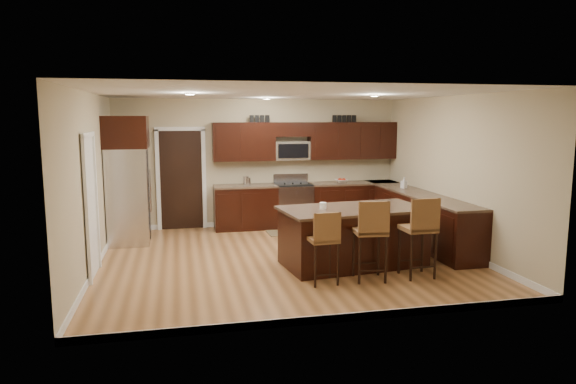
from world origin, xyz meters
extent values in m
plane|color=#A47041|center=(0.00, 0.00, 0.00)|extent=(6.00, 6.00, 0.00)
plane|color=silver|center=(0.00, 0.00, 2.70)|extent=(6.00, 6.00, 0.00)
plane|color=tan|center=(0.00, 2.75, 1.35)|extent=(6.00, 0.00, 6.00)
plane|color=tan|center=(-3.00, 0.00, 1.35)|extent=(0.00, 5.50, 5.50)
plane|color=tan|center=(3.00, 0.00, 1.35)|extent=(0.00, 5.50, 5.50)
cube|color=black|center=(-0.35, 2.45, 0.44)|extent=(1.30, 0.60, 0.88)
cube|color=black|center=(2.03, 2.45, 0.44)|extent=(1.94, 0.60, 0.88)
cube|color=black|center=(2.70, 0.48, 0.44)|extent=(0.60, 3.35, 0.88)
cube|color=brown|center=(-0.35, 2.45, 0.90)|extent=(1.30, 0.63, 0.04)
cube|color=brown|center=(2.03, 2.45, 0.90)|extent=(1.94, 0.63, 0.04)
cube|color=brown|center=(2.70, 0.48, 0.90)|extent=(0.63, 3.35, 0.04)
cube|color=black|center=(-0.35, 2.58, 1.82)|extent=(1.30, 0.33, 0.80)
cube|color=black|center=(2.03, 2.58, 1.82)|extent=(1.94, 0.33, 0.80)
cube|color=black|center=(0.68, 2.58, 2.07)|extent=(0.76, 0.33, 0.30)
cube|color=silver|center=(0.68, 2.45, 0.45)|extent=(0.76, 0.64, 0.90)
cube|color=black|center=(0.68, 2.45, 0.91)|extent=(0.76, 0.60, 0.03)
cube|color=black|center=(0.68, 2.15, 0.45)|extent=(0.65, 0.01, 0.45)
cube|color=silver|center=(0.68, 2.72, 1.02)|extent=(0.76, 0.05, 0.18)
cube|color=silver|center=(0.68, 2.60, 1.62)|extent=(0.76, 0.31, 0.40)
cube|color=black|center=(-1.65, 2.73, 1.03)|extent=(0.85, 0.03, 2.06)
cube|color=white|center=(-2.98, -0.30, 1.02)|extent=(0.03, 0.80, 2.04)
cube|color=black|center=(0.97, -0.56, 0.44)|extent=(2.28, 1.33, 0.88)
cube|color=brown|center=(0.97, -0.56, 0.90)|extent=(2.39, 1.44, 0.04)
cube|color=black|center=(0.97, -0.56, 0.04)|extent=(2.19, 1.24, 0.09)
cube|color=brown|center=(0.24, -1.34, 0.63)|extent=(0.41, 0.41, 0.06)
cube|color=brown|center=(0.26, -1.52, 0.83)|extent=(0.39, 0.06, 0.42)
cylinder|color=black|center=(0.08, -1.51, 0.30)|extent=(0.03, 0.03, 0.60)
cylinder|color=black|center=(0.41, -1.51, 0.30)|extent=(0.03, 0.03, 0.60)
cylinder|color=black|center=(0.08, -1.18, 0.30)|extent=(0.03, 0.03, 0.60)
cylinder|color=black|center=(0.41, -1.18, 0.30)|extent=(0.03, 0.03, 0.60)
cube|color=brown|center=(0.94, -1.34, 0.71)|extent=(0.49, 0.49, 0.06)
cube|color=brown|center=(0.92, -1.54, 0.94)|extent=(0.44, 0.09, 0.47)
cylinder|color=black|center=(0.75, -1.53, 0.34)|extent=(0.04, 0.04, 0.68)
cylinder|color=black|center=(1.13, -1.53, 0.34)|extent=(0.04, 0.04, 0.68)
cylinder|color=black|center=(0.75, -1.15, 0.34)|extent=(0.04, 0.04, 0.68)
cylinder|color=black|center=(1.13, -1.15, 0.34)|extent=(0.04, 0.04, 0.68)
cube|color=brown|center=(1.68, -1.34, 0.72)|extent=(0.46, 0.46, 0.06)
cube|color=brown|center=(1.69, -1.54, 0.95)|extent=(0.45, 0.06, 0.48)
cylinder|color=black|center=(1.49, -1.53, 0.34)|extent=(0.04, 0.04, 0.69)
cylinder|color=black|center=(1.87, -1.53, 0.34)|extent=(0.04, 0.04, 0.69)
cylinder|color=black|center=(1.49, -1.15, 0.34)|extent=(0.04, 0.04, 0.69)
cylinder|color=black|center=(1.87, -1.15, 0.34)|extent=(0.04, 0.04, 0.69)
cube|color=silver|center=(-2.62, 1.69, 0.89)|extent=(0.72, 0.89, 1.77)
cube|color=black|center=(-2.26, 1.69, 0.89)|extent=(0.01, 0.02, 1.68)
cylinder|color=silver|center=(-2.23, 1.61, 0.97)|extent=(0.02, 0.02, 0.79)
cylinder|color=silver|center=(-2.23, 1.77, 0.97)|extent=(0.02, 0.02, 0.79)
cube|color=black|center=(-2.62, 1.69, 2.06)|extent=(0.78, 0.95, 0.58)
cube|color=brown|center=(0.49, 1.90, 0.01)|extent=(0.97, 0.68, 0.01)
imported|color=silver|center=(1.75, 2.45, 0.95)|extent=(0.30, 0.30, 0.07)
imported|color=#B2B2B2|center=(2.70, 1.35, 1.03)|extent=(0.12, 0.13, 0.22)
cylinder|color=silver|center=(-0.34, 2.45, 1.01)|extent=(0.12, 0.12, 0.19)
cylinder|color=silver|center=(-0.29, 2.45, 1.00)|extent=(0.11, 0.11, 0.15)
cylinder|color=white|center=(0.47, -0.56, 0.97)|extent=(0.10, 0.10, 0.10)
camera|label=1|loc=(-1.72, -8.09, 2.33)|focal=32.00mm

